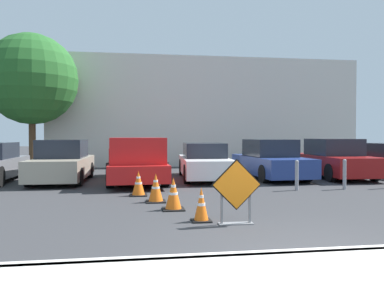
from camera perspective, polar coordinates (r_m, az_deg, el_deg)
The scene contains 16 objects.
ground_plane at distance 15.05m, azimuth 1.05°, elevation -5.19°, with size 96.00×96.00×0.00m, color #333335.
curb_lip at distance 5.58m, azimuth 18.58°, elevation -15.73°, with size 23.56×0.20×0.14m.
road_closed_sign at distance 7.20m, azimuth 6.78°, elevation -7.06°, with size 0.97×0.20×1.25m.
traffic_cone_nearest at distance 7.49m, azimuth 1.42°, elevation -9.25°, with size 0.38×0.38×0.67m.
traffic_cone_second at distance 8.63m, azimuth -2.86°, elevation -7.62°, with size 0.50×0.50×0.74m.
traffic_cone_third at distance 9.65m, azimuth -5.55°, elevation -6.71°, with size 0.50×0.50×0.73m.
traffic_cone_fourth at distance 10.72m, azimuth -8.17°, elevation -6.00°, with size 0.48×0.48×0.70m.
parked_car_second at distance 14.52m, azimuth -19.15°, elevation -2.73°, with size 1.88×4.10×1.55m.
pickup_truck at distance 13.66m, azimuth -8.52°, elevation -2.74°, with size 2.20×5.60×1.63m.
parked_car_third at distance 14.71m, azimuth 1.87°, elevation -2.77°, with size 2.00×4.70×1.40m.
parked_car_fourth at distance 15.26m, azimuth 11.86°, elevation -2.48°, with size 2.06×4.54×1.55m.
parked_car_fifth at distance 16.27m, azimuth 20.85°, elevation -2.26°, with size 2.02×4.46×1.57m.
bollard_nearest at distance 12.06m, azimuth 15.68°, elevation -4.46°, with size 0.12×0.12×0.94m.
bollard_second at distance 12.78m, azimuth 22.22°, elevation -4.16°, with size 0.12×0.12×0.95m.
building_facade_backdrop at distance 23.14m, azimuth 1.50°, elevation 4.62°, with size 17.46×5.00×6.09m.
street_tree_behind_lot at distance 19.74m, azimuth -23.23°, elevation 9.03°, with size 4.34×4.34×6.57m.
Camera 1 is at (-2.42, -4.75, 1.69)m, focal length 35.00 mm.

